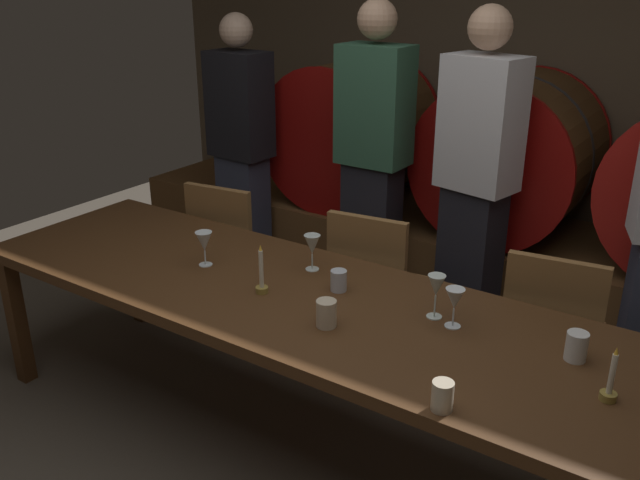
% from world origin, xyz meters
% --- Properties ---
extents(back_wall, '(5.73, 0.24, 2.85)m').
position_xyz_m(back_wall, '(0.00, 2.64, 1.42)').
color(back_wall, brown).
rests_on(back_wall, ground).
extents(barrel_shelf, '(5.16, 0.90, 0.48)m').
position_xyz_m(barrel_shelf, '(0.00, 2.09, 0.24)').
color(barrel_shelf, brown).
rests_on(barrel_shelf, ground).
extents(wine_barrel_left, '(0.94, 0.80, 0.94)m').
position_xyz_m(wine_barrel_left, '(-1.06, 2.09, 0.94)').
color(wine_barrel_left, '#513319').
rests_on(wine_barrel_left, barrel_shelf).
extents(wine_barrel_center, '(0.94, 0.80, 0.94)m').
position_xyz_m(wine_barrel_center, '(0.02, 2.09, 0.94)').
color(wine_barrel_center, '#513319').
rests_on(wine_barrel_center, barrel_shelf).
extents(dining_table, '(2.92, 0.89, 0.73)m').
position_xyz_m(dining_table, '(-0.27, 0.28, 0.67)').
color(dining_table, '#4C2D16').
rests_on(dining_table, ground).
extents(chair_left, '(0.45, 0.45, 0.88)m').
position_xyz_m(chair_left, '(-1.13, 0.92, 0.49)').
color(chair_left, olive).
rests_on(chair_left, ground).
extents(chair_center, '(0.45, 0.45, 0.88)m').
position_xyz_m(chair_center, '(-0.24, 0.97, 0.49)').
color(chair_center, olive).
rests_on(chair_center, ground).
extents(chair_right, '(0.45, 0.45, 0.88)m').
position_xyz_m(chair_right, '(0.65, 0.97, 0.49)').
color(chair_right, olive).
rests_on(chair_right, ground).
extents(guest_far_left, '(0.39, 0.26, 1.72)m').
position_xyz_m(guest_far_left, '(-1.52, 1.49, 0.88)').
color(guest_far_left, '#33384C').
rests_on(guest_far_left, ground).
extents(guest_center_left, '(0.38, 0.24, 1.82)m').
position_xyz_m(guest_center_left, '(-0.56, 1.49, 0.94)').
color(guest_center_left, black).
rests_on(guest_center_left, ground).
extents(guest_center_right, '(0.42, 0.31, 1.81)m').
position_xyz_m(guest_center_right, '(0.05, 1.49, 0.93)').
color(guest_center_right, black).
rests_on(guest_center_right, ground).
extents(candle_left, '(0.05, 0.05, 0.21)m').
position_xyz_m(candle_left, '(-0.34, 0.21, 0.78)').
color(candle_left, olive).
rests_on(candle_left, dining_table).
extents(candle_right, '(0.05, 0.05, 0.19)m').
position_xyz_m(candle_right, '(1.01, 0.23, 0.78)').
color(candle_right, olive).
rests_on(candle_right, dining_table).
extents(wine_glass_far_left, '(0.08, 0.08, 0.16)m').
position_xyz_m(wine_glass_far_left, '(-0.72, 0.29, 0.84)').
color(wine_glass_far_left, white).
rests_on(wine_glass_far_left, dining_table).
extents(wine_glass_center_left, '(0.07, 0.07, 0.16)m').
position_xyz_m(wine_glass_center_left, '(-0.30, 0.51, 0.84)').
color(wine_glass_center_left, silver).
rests_on(wine_glass_center_left, dining_table).
extents(wine_glass_center_right, '(0.07, 0.07, 0.17)m').
position_xyz_m(wine_glass_center_right, '(0.34, 0.42, 0.85)').
color(wine_glass_center_right, silver).
rests_on(wine_glass_center_right, dining_table).
extents(wine_glass_far_right, '(0.07, 0.07, 0.15)m').
position_xyz_m(wine_glass_far_right, '(0.42, 0.39, 0.84)').
color(wine_glass_far_right, white).
rests_on(wine_glass_far_right, dining_table).
extents(cup_far_left, '(0.07, 0.07, 0.09)m').
position_xyz_m(cup_far_left, '(-0.09, 0.40, 0.77)').
color(cup_far_left, silver).
rests_on(cup_far_left, dining_table).
extents(cup_center_left, '(0.08, 0.08, 0.10)m').
position_xyz_m(cup_center_left, '(0.04, 0.13, 0.78)').
color(cup_center_left, beige).
rests_on(cup_center_left, dining_table).
extents(cup_center_right, '(0.07, 0.07, 0.10)m').
position_xyz_m(cup_center_right, '(0.60, -0.10, 0.77)').
color(cup_center_right, beige).
rests_on(cup_center_right, dining_table).
extents(cup_far_right, '(0.07, 0.07, 0.10)m').
position_xyz_m(cup_far_right, '(0.86, 0.41, 0.78)').
color(cup_far_right, white).
rests_on(cup_far_right, dining_table).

